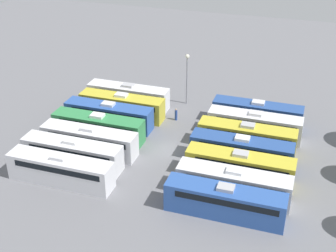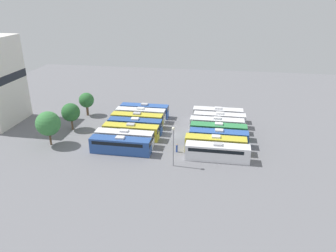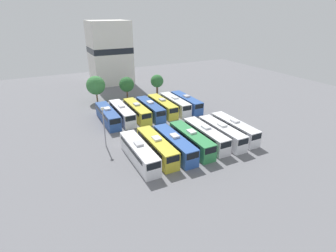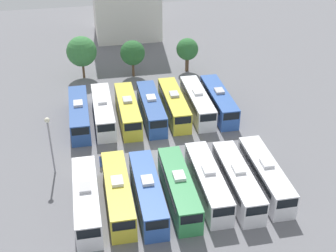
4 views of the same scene
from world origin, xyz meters
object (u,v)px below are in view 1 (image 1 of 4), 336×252
at_px(bus_7, 258,113).
at_px(worker_person, 176,115).
at_px(bus_0, 129,95).
at_px(light_pole, 187,70).
at_px(bus_3, 99,127).
at_px(bus_12, 234,184).
at_px(bus_6, 61,169).
at_px(bus_10, 242,150).
at_px(bus_13, 225,201).
at_px(bus_5, 72,153).
at_px(bus_8, 255,124).
at_px(bus_11, 240,166).
at_px(bus_9, 247,137).
at_px(bus_2, 109,115).
at_px(bus_1, 122,105).
at_px(bus_4, 89,140).

bearing_deg(bus_7, worker_person, -78.58).
height_order(bus_0, light_pole, light_pole).
height_order(bus_3, bus_12, same).
height_order(bus_6, bus_10, same).
relative_size(bus_13, worker_person, 6.94).
bearing_deg(bus_3, bus_10, 90.13).
bearing_deg(bus_7, bus_0, -89.54).
bearing_deg(bus_13, bus_3, -118.27).
height_order(bus_5, bus_10, same).
xyz_separation_m(bus_5, bus_10, (-6.54, 17.86, 0.00)).
bearing_deg(bus_8, bus_5, -54.25).
relative_size(bus_6, worker_person, 6.94).
bearing_deg(bus_13, bus_10, -178.75).
distance_m(bus_8, bus_11, 9.91).
bearing_deg(bus_13, bus_9, -179.28).
bearing_deg(bus_9, bus_11, 3.29).
bearing_deg(worker_person, bus_9, 66.49).
height_order(bus_7, worker_person, bus_7).
bearing_deg(worker_person, bus_2, -60.34).
xyz_separation_m(bus_8, worker_person, (-1.10, -10.63, -0.88)).
xyz_separation_m(bus_10, bus_11, (3.29, 0.43, 0.00)).
xyz_separation_m(bus_3, light_pole, (-13.17, 7.45, 3.42)).
relative_size(bus_8, bus_13, 1.00).
bearing_deg(light_pole, worker_person, 1.43).
distance_m(bus_7, light_pole, 11.61).
relative_size(bus_0, worker_person, 6.94).
bearing_deg(bus_3, bus_6, 2.16).
bearing_deg(bus_0, bus_2, -0.68).
xyz_separation_m(bus_1, bus_12, (13.07, 17.86, 0.00)).
xyz_separation_m(bus_4, bus_9, (-6.60, 17.44, 0.00)).
relative_size(bus_3, bus_9, 1.00).
bearing_deg(bus_2, bus_9, 89.79).
bearing_deg(bus_12, bus_7, -179.38).
bearing_deg(bus_0, worker_person, 75.56).
distance_m(bus_9, bus_12, 9.93).
bearing_deg(bus_12, bus_0, -131.81).
bearing_deg(bus_10, bus_4, -79.14).
bearing_deg(bus_8, bus_2, -79.83).
relative_size(bus_5, bus_8, 1.00).
bearing_deg(bus_4, bus_13, 70.04).
distance_m(bus_1, bus_9, 17.76).
bearing_deg(bus_11, bus_0, -125.38).
height_order(bus_4, bus_7, same).
relative_size(bus_1, bus_12, 1.00).
bearing_deg(bus_13, bus_1, -132.45).
relative_size(bus_12, worker_person, 6.94).
relative_size(bus_4, bus_7, 1.00).
height_order(bus_2, bus_9, same).
relative_size(bus_5, bus_6, 1.00).
bearing_deg(bus_7, bus_9, -1.81).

